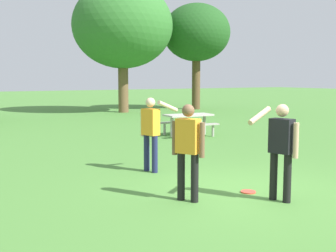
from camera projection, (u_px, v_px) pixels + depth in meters
ground_plane at (247, 192)px, 7.79m from camera, size 120.00×120.00×0.00m
person_thrower at (151, 129)px, 9.41m from camera, size 0.78×0.59×1.64m
person_catcher at (281, 145)px, 7.15m from camera, size 0.78×0.59×1.64m
person_bystander at (188, 146)px, 7.16m from camera, size 0.37×0.55×1.64m
frisbee at (248, 192)px, 7.79m from camera, size 0.27×0.27×0.03m
picnic_table_near at (188, 120)px, 15.28m from camera, size 1.78×1.52×0.77m
tree_far_right at (123, 26)px, 24.95m from camera, size 5.85×5.85×7.56m
tree_slender_mid at (196, 33)px, 27.46m from camera, size 4.32×4.32×6.76m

